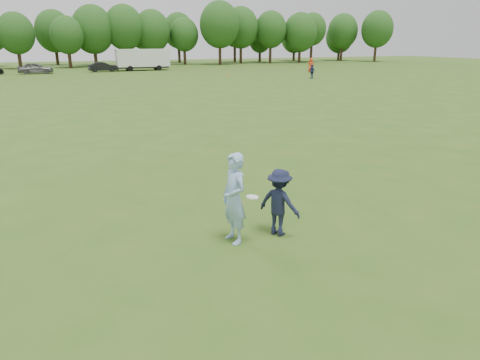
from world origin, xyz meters
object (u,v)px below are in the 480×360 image
at_px(defender, 279,202).
at_px(player_far_b, 312,72).
at_px(car_f, 103,67).
at_px(cargo_trailer, 143,59).
at_px(car_e, 36,68).
at_px(thrower, 234,199).
at_px(player_far_c, 311,65).
at_px(field_cone, 228,75).

bearing_deg(defender, player_far_b, -65.35).
distance_m(car_f, cargo_trailer, 6.24).
bearing_deg(car_e, car_f, -82.91).
relative_size(thrower, defender, 1.30).
distance_m(thrower, player_far_c, 57.07).
height_order(player_far_b, cargo_trailer, cargo_trailer).
distance_m(defender, cargo_trailer, 61.79).
distance_m(car_f, field_cone, 20.67).
height_order(car_f, cargo_trailer, cargo_trailer).
bearing_deg(car_e, field_cone, -119.32).
xyz_separation_m(player_far_b, cargo_trailer, (-16.03, 23.39, 0.94)).
distance_m(defender, car_e, 60.05).
bearing_deg(defender, thrower, 54.56).
xyz_separation_m(player_far_c, field_cone, (-13.91, -2.21, -0.87)).
xyz_separation_m(defender, car_e, (-6.80, 59.67, -0.02)).
relative_size(defender, player_far_c, 0.78).
xyz_separation_m(player_far_b, player_far_c, (5.95, 9.82, 0.18)).
relative_size(player_far_c, cargo_trailer, 0.23).
bearing_deg(car_e, cargo_trailer, -82.15).
bearing_deg(player_far_c, field_cone, 28.12).
height_order(thrower, player_far_b, thrower).
xyz_separation_m(player_far_b, field_cone, (-7.96, 7.61, -0.68)).
height_order(player_far_b, car_f, player_far_b).
distance_m(thrower, car_f, 60.50).
distance_m(player_far_c, field_cone, 14.11).
bearing_deg(car_f, player_far_c, -119.34).
bearing_deg(car_e, thrower, -172.43).
height_order(thrower, car_e, thrower).
bearing_deg(thrower, player_far_c, 138.80).
xyz_separation_m(defender, car_f, (2.35, 60.46, -0.09)).
relative_size(car_e, field_cone, 15.18).
height_order(field_cone, cargo_trailer, cargo_trailer).
bearing_deg(player_far_b, car_e, -140.85).
distance_m(defender, player_far_c, 56.52).
xyz_separation_m(defender, cargo_trailer, (8.44, 61.20, 0.98)).
bearing_deg(thrower, player_far_b, 138.22).
distance_m(player_far_c, car_e, 39.12).
bearing_deg(player_far_c, thrower, 75.54).
xyz_separation_m(car_e, field_cone, (23.31, -14.25, -0.63)).
height_order(player_far_b, player_far_c, player_far_c).
xyz_separation_m(player_far_b, car_f, (-22.13, 22.65, -0.13)).
relative_size(defender, field_cone, 5.30).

